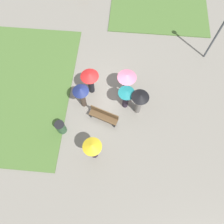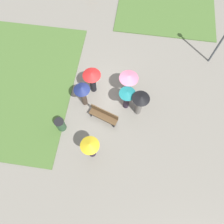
# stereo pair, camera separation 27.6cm
# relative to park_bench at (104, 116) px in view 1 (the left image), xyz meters

# --- Properties ---
(ground_plane) EXTENTS (90.00, 90.00, 0.00)m
(ground_plane) POSITION_rel_park_bench_xyz_m (-0.15, 1.41, -0.47)
(ground_plane) COLOR gray
(lawn_patch_near) EXTENTS (6.98, 9.88, 0.06)m
(lawn_patch_near) POSITION_rel_park_bench_xyz_m (-5.80, 1.56, -0.44)
(lawn_patch_near) COLOR #4C7033
(lawn_patch_near) RESTS_ON ground_plane
(park_bench) EXTENTS (1.76, 0.96, 0.90)m
(park_bench) POSITION_rel_park_bench_xyz_m (0.00, 0.00, 0.00)
(park_bench) COLOR brown
(park_bench) RESTS_ON ground_plane
(lamp_post) EXTENTS (0.32, 0.32, 4.34)m
(lamp_post) POSITION_rel_park_bench_xyz_m (6.26, 5.12, 2.33)
(lamp_post) COLOR #474C51
(lamp_post) RESTS_ON ground_plane
(trash_bin) EXTENTS (0.55, 0.55, 0.94)m
(trash_bin) POSITION_rel_park_bench_xyz_m (-2.32, -0.93, 0.01)
(trash_bin) COLOR #335638
(trash_bin) RESTS_ON ground_plane
(crowd_person_red) EXTENTS (1.05, 1.05, 1.82)m
(crowd_person_red) POSITION_rel_park_bench_xyz_m (-0.96, 1.85, 0.82)
(crowd_person_red) COLOR black
(crowd_person_red) RESTS_ON ground_plane
(crowd_person_yellow) EXTENTS (0.96, 0.96, 1.91)m
(crowd_person_yellow) POSITION_rel_park_bench_xyz_m (-0.31, -2.18, 0.79)
(crowd_person_yellow) COLOR #2D2333
(crowd_person_yellow) RESTS_ON ground_plane
(crowd_person_pink) EXTENTS (1.10, 1.10, 1.77)m
(crowd_person_pink) POSITION_rel_park_bench_xyz_m (1.14, 2.01, 0.83)
(crowd_person_pink) COLOR black
(crowd_person_pink) RESTS_ON ground_plane
(crowd_person_navy) EXTENTS (0.91, 0.91, 1.86)m
(crowd_person_navy) POSITION_rel_park_bench_xyz_m (-1.31, 0.84, 0.85)
(crowd_person_navy) COLOR #47382D
(crowd_person_navy) RESTS_ON ground_plane
(crowd_person_teal) EXTENTS (0.93, 0.93, 1.72)m
(crowd_person_teal) POSITION_rel_park_bench_xyz_m (1.17, 1.00, 0.67)
(crowd_person_teal) COLOR #2D2333
(crowd_person_teal) RESTS_ON ground_plane
(crowd_person_black) EXTENTS (0.96, 0.96, 1.93)m
(crowd_person_black) POSITION_rel_park_bench_xyz_m (1.92, 0.71, 0.82)
(crowd_person_black) COLOR slate
(crowd_person_black) RESTS_ON ground_plane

